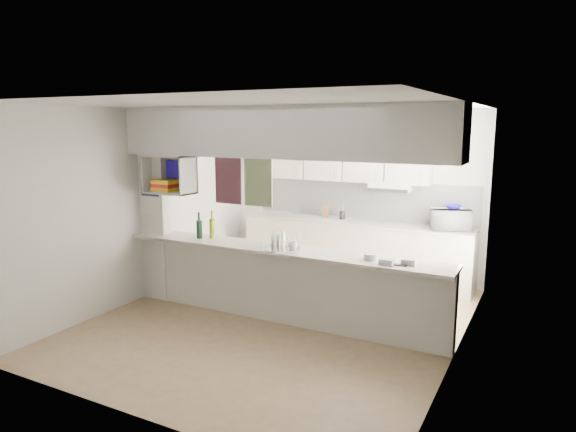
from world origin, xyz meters
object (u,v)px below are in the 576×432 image
Objects in this scene: bowl at (454,207)px; wine_bottles at (206,228)px; dish_rack at (282,242)px; microwave at (451,219)px.

wine_bottles reaches higher than bowl.
bowl is 0.44× the size of dish_rack.
dish_rack is 1.17m from wine_bottles.
microwave is 0.18m from bowl.
microwave reaches higher than dish_rack.
dish_rack is (-1.55, -2.16, -0.06)m from microwave.
dish_rack is 1.44× the size of wine_bottles.
dish_rack is (-1.58, -2.16, -0.23)m from bowl.
bowl is at bearing 34.25° from dish_rack.
wine_bottles reaches higher than dish_rack.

